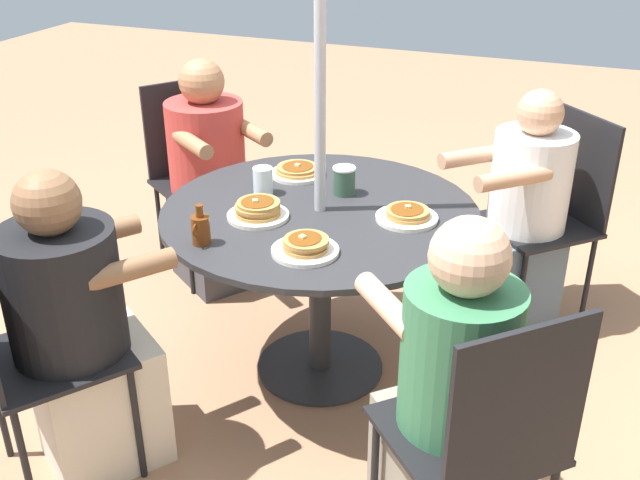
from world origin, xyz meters
TOP-DOWN VIEW (x-y plane):
  - ground_plane at (0.00, 0.00)m, footprint 12.00×12.00m
  - patio_table at (0.00, 0.00)m, footprint 1.22×1.22m
  - umbrella_pole at (0.00, 0.00)m, footprint 0.04×0.04m
  - patio_chair_north at (-0.65, -0.94)m, footprint 0.60×0.60m
  - diner_north at (-0.55, -0.79)m, footprint 0.57×0.59m
  - patio_chair_east at (0.94, -0.65)m, footprint 0.60×0.60m
  - diner_east at (0.79, -0.55)m, footprint 0.59×0.56m
  - patio_chair_south at (0.82, 0.80)m, footprint 0.61×0.61m
  - diner_south at (0.69, 0.68)m, footprint 0.55×0.55m
  - patio_chair_west at (-0.80, 0.81)m, footprint 0.61×0.61m
  - diner_west at (-0.67, 0.69)m, footprint 0.59×0.59m
  - pancake_plate_a at (-0.03, 0.34)m, footprint 0.23×0.23m
  - pancake_plate_b at (0.15, -0.19)m, footprint 0.23×0.23m
  - pancake_plate_c at (0.35, 0.09)m, footprint 0.23×0.23m
  - pancake_plate_d at (-0.29, -0.22)m, footprint 0.23×0.23m
  - syrup_bottle at (0.42, -0.28)m, footprint 0.09×0.07m
  - coffee_cup at (-0.18, 0.03)m, footprint 0.09×0.09m
  - drinking_glass_a at (-0.06, -0.27)m, footprint 0.08×0.08m

SIDE VIEW (x-z plane):
  - ground_plane at x=0.00m, z-range 0.00..0.00m
  - diner_east at x=0.79m, z-range -0.06..1.06m
  - diner_west at x=-0.67m, z-range -0.05..1.05m
  - diner_north at x=-0.55m, z-range -0.06..1.07m
  - diner_south at x=0.69m, z-range -0.04..1.09m
  - patio_chair_north at x=-0.65m, z-range 0.07..1.04m
  - patio_chair_east at x=0.94m, z-range 0.07..1.04m
  - patio_chair_south at x=0.82m, z-range 0.07..1.04m
  - patio_chair_west at x=-0.80m, z-range 0.07..1.04m
  - patio_table at x=0.00m, z-range 0.25..0.99m
  - pancake_plate_d at x=-0.29m, z-range 0.73..0.79m
  - pancake_plate_a at x=-0.03m, z-range 0.73..0.79m
  - pancake_plate_c at x=0.35m, z-range 0.73..0.80m
  - pancake_plate_b at x=0.15m, z-range 0.73..0.81m
  - drinking_glass_a at x=-0.06m, z-range 0.74..0.85m
  - coffee_cup at x=-0.18m, z-range 0.74..0.85m
  - syrup_bottle at x=0.42m, z-range 0.73..0.87m
  - umbrella_pole at x=0.00m, z-range 0.00..2.22m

